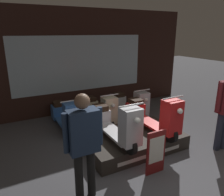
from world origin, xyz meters
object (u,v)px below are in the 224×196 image
(scooter_backrow_0, at_px, (65,116))
(price_sign_board, at_px, (156,152))
(scooter_display_right, at_px, (153,115))
(person_left_browsing, at_px, (84,139))
(scooter_display_left, at_px, (115,124))
(scooter_backrow_1, at_px, (100,110))
(scooter_backrow_2, at_px, (130,104))

(scooter_backrow_0, distance_m, price_sign_board, 2.77)
(scooter_display_right, xyz_separation_m, person_left_browsing, (-2.00, -0.91, 0.32))
(person_left_browsing, bearing_deg, scooter_display_left, 41.69)
(person_left_browsing, xyz_separation_m, price_sign_board, (1.35, -0.02, -0.59))
(scooter_display_left, relative_size, person_left_browsing, 1.03)
(scooter_backrow_1, distance_m, scooter_backrow_2, 1.01)
(scooter_display_left, relative_size, scooter_backrow_2, 1.00)
(scooter_display_left, relative_size, price_sign_board, 2.07)
(scooter_backrow_1, xyz_separation_m, price_sign_board, (-0.11, -2.62, 0.05))
(scooter_backrow_0, bearing_deg, scooter_display_left, -71.33)
(scooter_display_left, bearing_deg, scooter_backrow_2, 49.31)
(scooter_display_left, xyz_separation_m, scooter_display_right, (0.98, 0.00, 0.00))
(person_left_browsing, bearing_deg, scooter_display_right, 24.46)
(scooter_display_left, bearing_deg, scooter_backrow_0, 108.67)
(scooter_display_right, xyz_separation_m, scooter_backrow_0, (-1.55, 1.69, -0.32))
(scooter_backrow_1, bearing_deg, scooter_backrow_2, 0.00)
(scooter_display_right, distance_m, scooter_backrow_0, 2.32)
(scooter_backrow_0, xyz_separation_m, price_sign_board, (0.90, -2.62, 0.05))
(scooter_backrow_0, bearing_deg, price_sign_board, -70.98)
(scooter_backrow_2, bearing_deg, scooter_display_left, -130.69)
(scooter_backrow_2, bearing_deg, scooter_backrow_1, 180.00)
(price_sign_board, bearing_deg, scooter_backrow_2, 66.83)
(scooter_display_left, height_order, scooter_backrow_0, scooter_display_left)
(scooter_display_left, distance_m, scooter_backrow_0, 1.81)
(scooter_display_right, bearing_deg, person_left_browsing, -155.54)
(price_sign_board, bearing_deg, person_left_browsing, 179.08)
(scooter_display_left, height_order, scooter_backrow_2, scooter_display_left)
(scooter_backrow_0, bearing_deg, person_left_browsing, -99.79)
(scooter_backrow_0, bearing_deg, scooter_backrow_2, 0.00)
(scooter_backrow_0, xyz_separation_m, scooter_backrow_1, (1.01, 0.00, 0.00))
(scooter_display_left, relative_size, scooter_backrow_1, 1.00)
(scooter_display_right, bearing_deg, scooter_backrow_0, 132.49)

